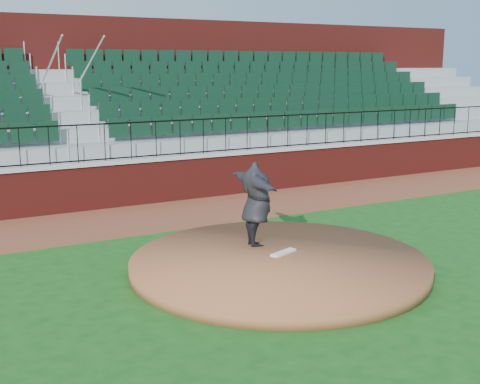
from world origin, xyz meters
The scene contains 10 objects.
ground centered at (0.00, 0.00, 0.00)m, with size 90.00×90.00×0.00m, color #154B16.
warning_track centered at (0.00, 5.40, 0.01)m, with size 34.00×3.20×0.01m, color brown.
field_wall centered at (0.00, 7.00, 0.60)m, with size 34.00×0.35×1.20m, color maroon.
wall_cap centered at (0.00, 7.00, 1.25)m, with size 34.00×0.45×0.10m, color #B7B7B7.
wall_railing centered at (0.00, 7.00, 1.80)m, with size 34.00×0.05×1.00m, color black, non-canonical shape.
seating_stands centered at (0.00, 9.72, 2.30)m, with size 34.00×5.10×4.60m, color gray, non-canonical shape.
concourse_wall centered at (0.00, 12.52, 2.75)m, with size 34.00×0.50×5.50m, color maroon.
pitchers_mound centered at (0.10, 0.16, 0.12)m, with size 5.68×5.68×0.25m, color brown.
pitching_rubber centered at (0.32, 0.34, 0.27)m, with size 0.63×0.16×0.04m, color white.
pitcher centered at (0.14, 1.09, 1.11)m, with size 2.11×0.57×1.72m, color black.
Camera 1 is at (-6.15, -9.51, 3.86)m, focal length 47.11 mm.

